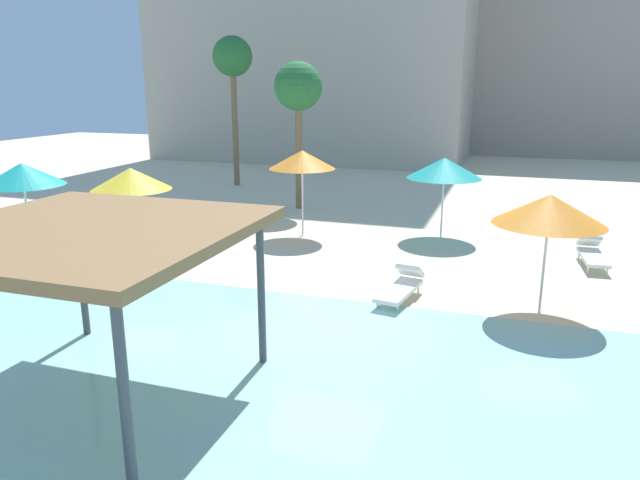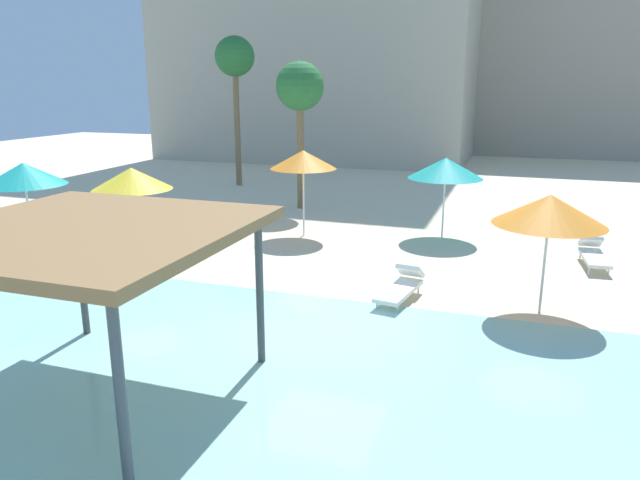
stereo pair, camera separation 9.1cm
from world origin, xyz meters
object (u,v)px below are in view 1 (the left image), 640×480
(beach_umbrella_yellow_1, at_px, (131,179))
(lounge_chair_5, at_px, (48,233))
(lounge_chair_1, at_px, (124,210))
(palm_tree_0, at_px, (298,89))
(beach_umbrella_teal_0, at_px, (444,168))
(lounge_chair_2, at_px, (592,254))
(shade_pavilion, at_px, (88,236))
(beach_umbrella_orange_7, at_px, (550,210))
(palm_tree_2, at_px, (233,61))
(lounge_chair_3, at_px, (402,286))
(beach_umbrella_teal_5, at_px, (22,174))
(beach_umbrella_orange_3, at_px, (302,160))

(beach_umbrella_yellow_1, xyz_separation_m, lounge_chair_5, (-4.45, 1.53, -2.20))
(lounge_chair_1, relative_size, palm_tree_0, 0.34)
(beach_umbrella_teal_0, bearing_deg, lounge_chair_2, -22.50)
(shade_pavilion, distance_m, beach_umbrella_yellow_1, 6.91)
(beach_umbrella_orange_7, height_order, lounge_chair_1, beach_umbrella_orange_7)
(beach_umbrella_orange_7, bearing_deg, lounge_chair_2, 70.63)
(lounge_chair_1, distance_m, palm_tree_2, 10.01)
(lounge_chair_5, xyz_separation_m, palm_tree_2, (0.78, 11.99, 5.67))
(lounge_chair_1, distance_m, lounge_chair_2, 16.20)
(lounge_chair_5, bearing_deg, palm_tree_2, -170.11)
(lounge_chair_3, bearing_deg, palm_tree_0, -137.39)
(beach_umbrella_teal_5, relative_size, lounge_chair_1, 1.45)
(beach_umbrella_orange_7, relative_size, lounge_chair_2, 1.38)
(beach_umbrella_orange_7, bearing_deg, lounge_chair_1, 161.16)
(shade_pavilion, relative_size, beach_umbrella_teal_5, 1.62)
(lounge_chair_1, bearing_deg, lounge_chair_5, 4.66)
(lounge_chair_2, distance_m, lounge_chair_5, 16.55)
(beach_umbrella_teal_0, height_order, lounge_chair_1, beach_umbrella_teal_0)
(lounge_chair_1, bearing_deg, beach_umbrella_orange_3, 94.23)
(shade_pavilion, bearing_deg, beach_umbrella_orange_7, 42.39)
(beach_umbrella_orange_7, distance_m, lounge_chair_5, 15.00)
(shade_pavilion, bearing_deg, lounge_chair_1, 125.04)
(beach_umbrella_teal_5, relative_size, lounge_chair_3, 1.44)
(beach_umbrella_yellow_1, height_order, beach_umbrella_teal_5, beach_umbrella_teal_5)
(beach_umbrella_yellow_1, height_order, palm_tree_2, palm_tree_2)
(palm_tree_2, bearing_deg, lounge_chair_1, -94.72)
(lounge_chair_1, distance_m, lounge_chair_5, 3.78)
(beach_umbrella_orange_7, relative_size, lounge_chair_3, 1.36)
(shade_pavilion, bearing_deg, lounge_chair_5, 136.92)
(palm_tree_2, bearing_deg, palm_tree_0, -40.96)
(beach_umbrella_orange_3, bearing_deg, beach_umbrella_yellow_1, -120.30)
(beach_umbrella_yellow_1, distance_m, beach_umbrella_teal_5, 3.41)
(beach_umbrella_orange_7, bearing_deg, lounge_chair_3, -176.23)
(lounge_chair_5, bearing_deg, shade_pavilion, 60.55)
(beach_umbrella_teal_5, height_order, palm_tree_2, palm_tree_2)
(beach_umbrella_teal_0, xyz_separation_m, beach_umbrella_orange_7, (2.96, -6.05, 0.04))
(lounge_chair_1, height_order, palm_tree_0, palm_tree_0)
(beach_umbrella_orange_7, xyz_separation_m, palm_tree_0, (-9.09, 8.94, 2.39))
(lounge_chair_3, height_order, palm_tree_0, palm_tree_0)
(beach_umbrella_teal_0, distance_m, lounge_chair_3, 6.56)
(beach_umbrella_yellow_1, relative_size, lounge_chair_3, 1.43)
(lounge_chair_1, distance_m, palm_tree_0, 8.14)
(palm_tree_0, height_order, palm_tree_2, palm_tree_2)
(shade_pavilion, height_order, beach_umbrella_teal_0, shade_pavilion)
(beach_umbrella_orange_3, bearing_deg, beach_umbrella_orange_7, -32.74)
(lounge_chair_2, relative_size, lounge_chair_3, 0.98)
(beach_umbrella_orange_3, height_order, palm_tree_2, palm_tree_2)
(beach_umbrella_orange_7, xyz_separation_m, palm_tree_2, (-14.02, 13.23, 3.66))
(beach_umbrella_orange_3, distance_m, beach_umbrella_teal_5, 8.25)
(beach_umbrella_teal_0, height_order, palm_tree_2, palm_tree_2)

